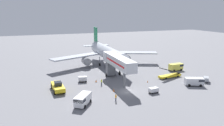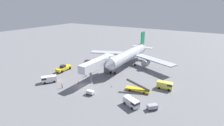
# 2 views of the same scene
# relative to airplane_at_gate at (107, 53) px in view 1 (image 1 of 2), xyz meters

# --- Properties ---
(ground_plane) EXTENTS (300.00, 300.00, 0.00)m
(ground_plane) POSITION_rel_airplane_at_gate_xyz_m (-4.12, -26.62, -4.83)
(ground_plane) COLOR slate
(airplane_at_gate) EXTENTS (40.43, 37.22, 13.06)m
(airplane_at_gate) POSITION_rel_airplane_at_gate_xyz_m (0.00, 0.00, 0.00)
(airplane_at_gate) COLOR #B7BCC6
(airplane_at_gate) RESTS_ON ground
(jet_bridge) EXTENTS (3.49, 17.08, 7.44)m
(jet_bridge) POSITION_rel_airplane_at_gate_xyz_m (-3.30, -17.85, 0.74)
(jet_bridge) COLOR silver
(jet_bridge) RESTS_ON ground
(pushback_tug) EXTENTS (2.97, 7.09, 2.44)m
(pushback_tug) POSITION_rel_airplane_at_gate_xyz_m (-19.93, -19.72, -3.71)
(pushback_tug) COLOR yellow
(pushback_tug) RESTS_ON ground
(belt_loader_truck) EXTENTS (7.62, 2.66, 3.45)m
(belt_loader_truck) POSITION_rel_airplane_at_gate_xyz_m (12.77, -20.31, -4.05)
(belt_loader_truck) COLOR yellow
(belt_loader_truck) RESTS_ON ground
(service_van_far_left) EXTENTS (4.64, 5.16, 2.23)m
(service_van_far_left) POSITION_rel_airplane_at_gate_xyz_m (-16.15, -30.21, -3.56)
(service_van_far_left) COLOR white
(service_van_far_left) RESTS_ON ground
(service_van_mid_left) EXTENTS (5.15, 3.72, 2.11)m
(service_van_mid_left) POSITION_rel_airplane_at_gate_xyz_m (14.59, -28.71, -3.62)
(service_van_mid_left) COLOR silver
(service_van_mid_left) RESTS_ON ground
(service_van_near_right) EXTENTS (4.91, 2.42, 2.34)m
(service_van_near_right) POSITION_rel_airplane_at_gate_xyz_m (19.57, -14.30, -3.50)
(service_van_near_right) COLOR #E5DB4C
(service_van_near_right) RESTS_ON ground
(baggage_cart_mid_right) EXTENTS (2.34, 1.47, 1.31)m
(baggage_cart_mid_right) POSITION_rel_airplane_at_gate_xyz_m (1.48, -29.53, -4.10)
(baggage_cart_mid_right) COLOR #38383D
(baggage_cart_mid_right) RESTS_ON ground
(baggage_cart_outer_right) EXTENTS (2.44, 1.67, 1.56)m
(baggage_cart_outer_right) POSITION_rel_airplane_at_gate_xyz_m (-12.55, -15.04, -3.97)
(baggage_cart_outer_right) COLOR #38383D
(baggage_cart_outer_right) RESTS_ON ground
(baggage_cart_near_center) EXTENTS (2.80, 2.81, 1.38)m
(baggage_cart_near_center) POSITION_rel_airplane_at_gate_xyz_m (19.82, -27.35, -4.06)
(baggage_cart_near_center) COLOR #38383D
(baggage_cart_near_center) RESTS_ON ground
(ground_crew_worker_foreground) EXTENTS (0.41, 0.41, 1.70)m
(ground_crew_worker_foreground) POSITION_rel_airplane_at_gate_xyz_m (-8.91, -30.93, -3.93)
(ground_crew_worker_foreground) COLOR #1E2333
(ground_crew_worker_foreground) RESTS_ON ground
(ground_crew_worker_midground) EXTENTS (0.45, 0.45, 1.69)m
(ground_crew_worker_midground) POSITION_rel_airplane_at_gate_xyz_m (-8.45, -19.49, -3.94)
(ground_crew_worker_midground) COLOR #1E2333
(ground_crew_worker_midground) RESTS_ON ground
(safety_cone_alpha) EXTENTS (0.33, 0.33, 0.51)m
(safety_cone_alpha) POSITION_rel_airplane_at_gate_xyz_m (4.26, -21.90, -4.58)
(safety_cone_alpha) COLOR black
(safety_cone_alpha) RESTS_ON ground
(safety_cone_bravo) EXTENTS (0.48, 0.48, 0.73)m
(safety_cone_bravo) POSITION_rel_airplane_at_gate_xyz_m (-7.11, -25.18, -4.47)
(safety_cone_bravo) COLOR black
(safety_cone_bravo) RESTS_ON ground
(safety_cone_charlie) EXTENTS (0.49, 0.49, 0.74)m
(safety_cone_charlie) POSITION_rel_airplane_at_gate_xyz_m (-9.08, -16.57, -4.47)
(safety_cone_charlie) COLOR black
(safety_cone_charlie) RESTS_ON ground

